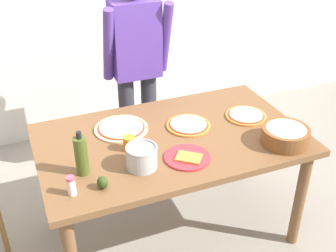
{
  "coord_description": "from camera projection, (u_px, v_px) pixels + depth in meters",
  "views": [
    {
      "loc": [
        -0.83,
        -2.01,
        2.13
      ],
      "look_at": [
        0.0,
        0.05,
        0.81
      ],
      "focal_mm": 45.37,
      "sensor_mm": 36.0,
      "label": 1
    }
  ],
  "objects": [
    {
      "name": "ground",
      "position": [
        171.0,
        229.0,
        2.96
      ],
      "size": [
        8.0,
        8.0,
        0.0
      ],
      "primitive_type": "plane",
      "color": "gray"
    },
    {
      "name": "dining_table",
      "position": [
        171.0,
        149.0,
        2.62
      ],
      "size": [
        1.6,
        0.96,
        0.76
      ],
      "color": "brown",
      "rests_on": "ground"
    },
    {
      "name": "person_cook",
      "position": [
        136.0,
        64.0,
        3.09
      ],
      "size": [
        0.49,
        0.25,
        1.62
      ],
      "color": "#2D2D38",
      "rests_on": "ground"
    },
    {
      "name": "pizza_raw_on_board",
      "position": [
        121.0,
        128.0,
        2.64
      ],
      "size": [
        0.33,
        0.33,
        0.02
      ],
      "color": "beige",
      "rests_on": "dining_table"
    },
    {
      "name": "pizza_cooked_on_tray",
      "position": [
        246.0,
        116.0,
        2.78
      ],
      "size": [
        0.27,
        0.27,
        0.02
      ],
      "color": "#C67A33",
      "rests_on": "dining_table"
    },
    {
      "name": "pizza_second_cooked",
      "position": [
        188.0,
        125.0,
        2.68
      ],
      "size": [
        0.28,
        0.28,
        0.02
      ],
      "color": "#C67A33",
      "rests_on": "dining_table"
    },
    {
      "name": "plate_with_slice",
      "position": [
        187.0,
        157.0,
        2.37
      ],
      "size": [
        0.26,
        0.26,
        0.02
      ],
      "color": "red",
      "rests_on": "dining_table"
    },
    {
      "name": "popcorn_bowl",
      "position": [
        285.0,
        134.0,
        2.48
      ],
      "size": [
        0.28,
        0.28,
        0.11
      ],
      "color": "brown",
      "rests_on": "dining_table"
    },
    {
      "name": "olive_oil_bottle",
      "position": [
        81.0,
        155.0,
        2.2
      ],
      "size": [
        0.07,
        0.07,
        0.26
      ],
      "color": "#47561E",
      "rests_on": "dining_table"
    },
    {
      "name": "steel_pot",
      "position": [
        142.0,
        157.0,
        2.28
      ],
      "size": [
        0.17,
        0.17,
        0.13
      ],
      "color": "#B7B7BC",
      "rests_on": "dining_table"
    },
    {
      "name": "cup_orange",
      "position": [
        129.0,
        143.0,
        2.43
      ],
      "size": [
        0.07,
        0.07,
        0.08
      ],
      "primitive_type": "cylinder",
      "color": "orange",
      "rests_on": "dining_table"
    },
    {
      "name": "salt_shaker",
      "position": [
        71.0,
        186.0,
        2.09
      ],
      "size": [
        0.04,
        0.04,
        0.11
      ],
      "color": "white",
      "rests_on": "dining_table"
    },
    {
      "name": "avocado",
      "position": [
        102.0,
        183.0,
        2.13
      ],
      "size": [
        0.06,
        0.06,
        0.07
      ],
      "primitive_type": "ellipsoid",
      "color": "#2D4219",
      "rests_on": "dining_table"
    }
  ]
}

